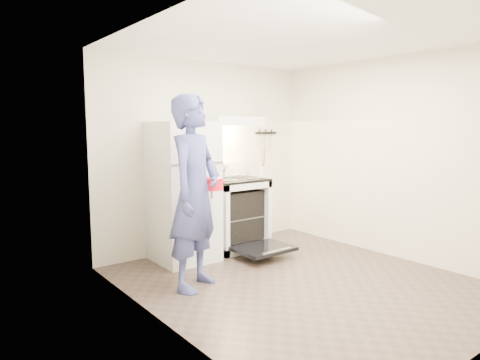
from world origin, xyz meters
The scene contains 15 objects.
floor centered at (0.00, 0.00, 0.00)m, with size 3.60×3.60×0.00m, color #4C3C33.
back_wall centered at (0.00, 1.80, 1.25)m, with size 3.20×0.02×2.50m, color beige.
refrigerator centered at (-0.58, 1.45, 0.85)m, with size 0.70×0.70×1.70m, color white.
stove_body centered at (0.23, 1.48, 0.46)m, with size 0.76×0.65×0.92m, color white.
cooktop centered at (0.23, 1.48, 0.94)m, with size 0.76×0.65×0.03m, color black.
backsplash centered at (0.23, 1.76, 1.05)m, with size 0.76×0.07×0.20m, color white.
oven_door centered at (0.23, 0.88, 0.12)m, with size 0.70×0.54×0.04m, color black.
oven_rack centered at (0.23, 1.48, 0.44)m, with size 0.60×0.52×0.01m, color slate.
range_hood centered at (0.23, 1.55, 1.71)m, with size 0.76×0.50×0.12m, color white.
knife_strip centered at (1.05, 1.79, 1.55)m, with size 0.40×0.02×0.03m, color black.
pizza_stone centered at (0.27, 1.53, 0.45)m, with size 0.34×0.34×0.02m, color #956F4B.
tea_kettle centered at (0.11, 1.68, 1.10)m, with size 0.24×0.20×0.30m, color silver, non-canonical shape.
utensil_jar centered at (0.55, 1.26, 1.05)m, with size 0.09×0.09×0.13m, color silver.
person centered at (-0.95, 0.58, 0.98)m, with size 0.71×0.47×1.96m, color navy.
dutch_oven centered at (-0.60, 0.80, 1.01)m, with size 0.32×0.25×0.22m, color red, non-canonical shape.
Camera 1 is at (-3.19, -3.05, 1.63)m, focal length 32.00 mm.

